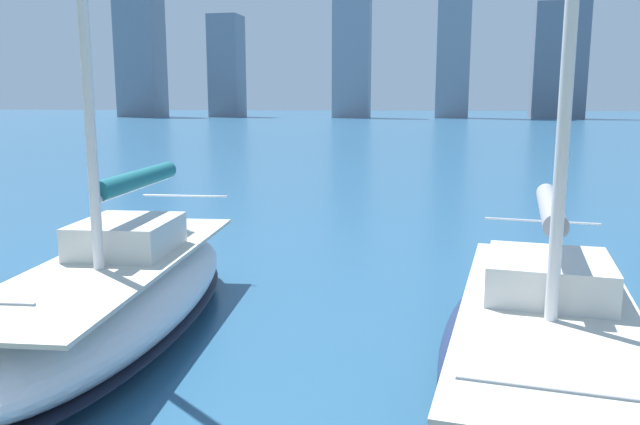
# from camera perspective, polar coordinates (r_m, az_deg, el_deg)

# --- Properties ---
(city_skyline) EXTENTS (169.32, 22.09, 49.98)m
(city_skyline) POSITION_cam_1_polar(r_m,az_deg,el_deg) (163.89, 18.06, 15.32)
(city_skyline) COLOR slate
(city_skyline) RESTS_ON ground
(sailboat_grey) EXTENTS (3.57, 8.43, 9.74)m
(sailboat_grey) POSITION_cam_1_polar(r_m,az_deg,el_deg) (9.26, 19.98, -10.61)
(sailboat_grey) COLOR navy
(sailboat_grey) RESTS_ON ground
(sailboat_teal) EXTENTS (3.39, 8.39, 11.07)m
(sailboat_teal) POSITION_cam_1_polar(r_m,az_deg,el_deg) (10.82, -17.92, -6.88)
(sailboat_teal) COLOR white
(sailboat_teal) RESTS_ON ground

